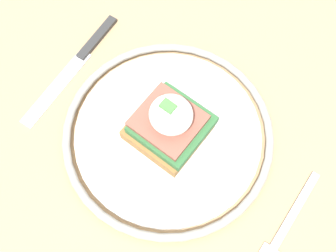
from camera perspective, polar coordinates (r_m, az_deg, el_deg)
name	(u,v)px	position (r m, az deg, el deg)	size (l,w,h in m)	color
ground_plane	(183,217)	(1.24, 2.08, -12.18)	(6.00, 6.00, 0.00)	gray
dining_table	(196,146)	(0.66, 3.85, -2.70)	(0.94, 0.70, 0.73)	tan
plate	(168,134)	(0.52, 0.00, -1.15)	(0.26, 0.26, 0.02)	white
sandwich	(170,124)	(0.48, 0.22, 0.31)	(0.08, 0.08, 0.08)	olive
fork	(284,229)	(0.51, 15.45, -13.27)	(0.02, 0.14, 0.00)	silver
knife	(80,59)	(0.58, -11.84, 8.85)	(0.03, 0.20, 0.01)	#2D2D2D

